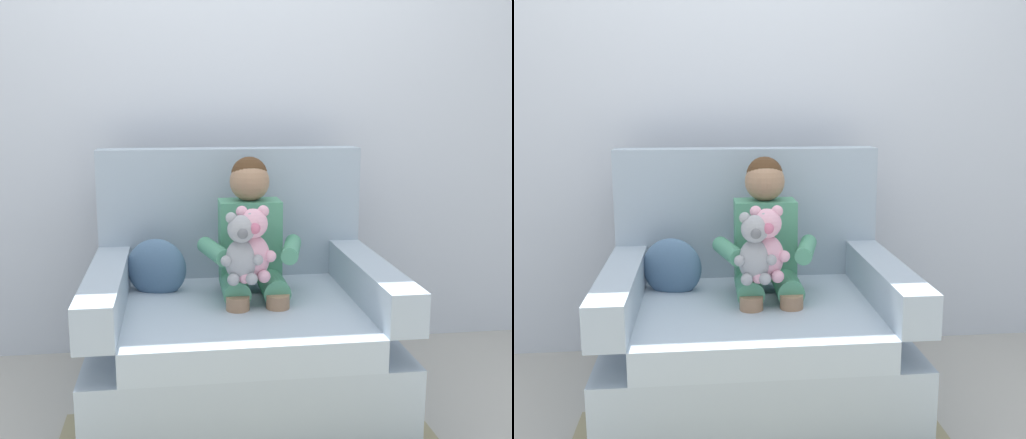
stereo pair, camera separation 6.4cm
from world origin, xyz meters
TOP-DOWN VIEW (x-y plane):
  - ground_plane at (0.00, 0.00)m, footprint 8.00×8.00m
  - back_wall at (0.00, 0.74)m, footprint 6.00×0.10m
  - armchair at (0.00, 0.05)m, footprint 1.21×0.99m
  - seated_child at (0.06, 0.09)m, footprint 0.45×0.39m
  - plush_pink at (0.04, -0.07)m, footprint 0.18×0.15m
  - plush_grey at (-0.01, -0.09)m, footprint 0.17×0.14m
  - throw_pillow at (-0.34, 0.19)m, footprint 0.28×0.18m

SIDE VIEW (x-z plane):
  - ground_plane at x=0.00m, z-range 0.00..0.00m
  - armchair at x=0.00m, z-range -0.21..0.86m
  - throw_pillow at x=-0.34m, z-range 0.44..0.70m
  - seated_child at x=0.06m, z-range 0.27..1.09m
  - plush_grey at x=-0.01m, z-range 0.57..0.85m
  - plush_pink at x=0.04m, z-range 0.57..0.87m
  - back_wall at x=0.00m, z-range 0.00..2.60m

